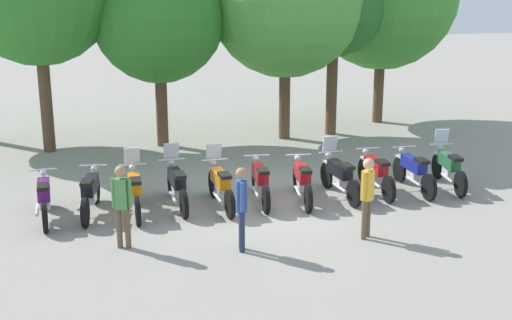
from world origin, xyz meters
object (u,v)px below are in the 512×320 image
(motorcycle_7, at_px, (339,176))
(person_2, at_px, (242,203))
(motorcycle_8, at_px, (376,172))
(person_0, at_px, (367,192))
(motorcycle_3, at_px, (177,185))
(motorcycle_6, at_px, (302,180))
(tree_4, at_px, (334,7))
(tree_2, at_px, (158,17))
(motorcycle_4, at_px, (220,185))
(motorcycle_1, at_px, (90,193))
(motorcycle_9, at_px, (413,171))
(motorcycle_10, at_px, (448,167))
(person_1, at_px, (122,201))
(motorcycle_5, at_px, (260,181))
(motorcycle_2, at_px, (135,191))
(motorcycle_0, at_px, (44,197))

(motorcycle_7, height_order, person_2, person_2)
(motorcycle_8, xyz_separation_m, person_0, (-1.40, -2.72, 0.48))
(motorcycle_3, bearing_deg, person_2, -166.16)
(person_2, bearing_deg, motorcycle_3, 115.45)
(motorcycle_6, distance_m, tree_4, 7.94)
(tree_2, bearing_deg, motorcycle_7, -59.57)
(motorcycle_3, bearing_deg, motorcycle_4, -107.72)
(motorcycle_1, bearing_deg, motorcycle_8, -81.24)
(motorcycle_4, distance_m, motorcycle_9, 4.86)
(motorcycle_10, height_order, tree_4, tree_4)
(motorcycle_9, bearing_deg, person_0, 138.00)
(motorcycle_4, bearing_deg, person_1, 127.15)
(motorcycle_8, relative_size, person_0, 1.31)
(motorcycle_3, height_order, motorcycle_5, motorcycle_3)
(motorcycle_8, height_order, motorcycle_10, motorcycle_10)
(motorcycle_8, distance_m, tree_4, 7.27)
(motorcycle_2, relative_size, motorcycle_3, 1.00)
(motorcycle_10, bearing_deg, motorcycle_6, 100.15)
(motorcycle_2, bearing_deg, person_0, -120.61)
(person_1, bearing_deg, motorcycle_2, -171.36)
(motorcycle_0, bearing_deg, motorcycle_8, -92.52)
(motorcycle_4, xyz_separation_m, motorcycle_5, (0.98, 0.13, -0.01))
(motorcycle_7, relative_size, motorcycle_10, 1.00)
(motorcycle_8, height_order, tree_2, tree_2)
(motorcycle_2, height_order, motorcycle_3, same)
(motorcycle_2, bearing_deg, motorcycle_0, 89.12)
(motorcycle_2, height_order, motorcycle_6, motorcycle_2)
(motorcycle_3, xyz_separation_m, motorcycle_7, (3.89, -0.23, 0.00))
(motorcycle_2, height_order, tree_4, tree_4)
(motorcycle_9, height_order, person_0, person_0)
(person_0, bearing_deg, person_1, -139.75)
(motorcycle_7, height_order, tree_2, tree_2)
(motorcycle_8, xyz_separation_m, person_1, (-6.20, -2.07, 0.47))
(motorcycle_3, height_order, motorcycle_8, motorcycle_3)
(motorcycle_5, bearing_deg, motorcycle_8, -85.20)
(motorcycle_1, relative_size, tree_4, 0.38)
(motorcycle_7, bearing_deg, tree_2, 26.76)
(motorcycle_0, xyz_separation_m, motorcycle_5, (4.86, 0.03, 0.00))
(motorcycle_9, bearing_deg, tree_2, 42.20)
(person_0, distance_m, tree_2, 9.71)
(motorcycle_8, height_order, person_0, person_0)
(person_0, xyz_separation_m, person_1, (-4.80, 0.66, -0.00))
(motorcycle_6, height_order, tree_4, tree_4)
(person_0, height_order, tree_2, tree_2)
(motorcycle_7, bearing_deg, motorcycle_3, 82.96)
(person_1, bearing_deg, tree_4, 157.59)
(motorcycle_10, height_order, person_1, person_1)
(motorcycle_0, relative_size, person_2, 1.31)
(motorcycle_2, distance_m, motorcycle_4, 1.94)
(motorcycle_1, relative_size, motorcycle_5, 0.99)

